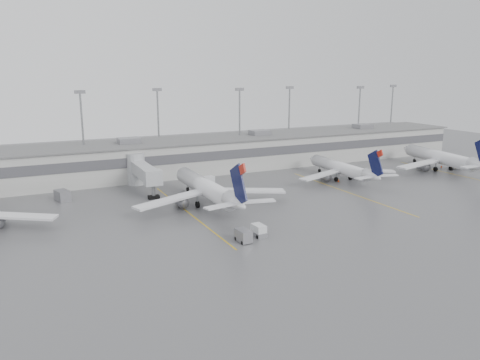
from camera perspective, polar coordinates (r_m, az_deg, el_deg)
name	(u,v)px	position (r m, az deg, el deg)	size (l,w,h in m)	color
ground	(354,240)	(72.38, 13.71, -7.13)	(260.00, 260.00, 0.00)	#4B4B4D
terminal	(208,154)	(120.18, -3.93, 3.21)	(152.00, 17.00, 9.45)	#A4A49F
light_masts	(199,121)	(124.47, -4.99, 7.18)	(142.40, 8.00, 20.60)	gray
jet_bridge_right	(141,171)	(102.59, -12.01, 1.11)	(4.00, 17.20, 7.00)	#9A9D9F
stand_markings	(274,201)	(91.16, 4.14, -2.61)	(105.25, 40.00, 0.01)	gold
jet_mid_left	(208,188)	(87.53, -3.96, -1.01)	(29.72, 33.28, 10.77)	silver
jet_mid_right	(343,168)	(110.66, 12.39, 1.40)	(25.29, 28.40, 9.18)	silver
jet_far_right	(443,158)	(129.67, 23.48, 2.51)	(29.10, 32.92, 10.74)	silver
baggage_tug	(259,232)	(71.90, 2.30, -6.30)	(1.96, 2.91, 1.82)	silver
baggage_cart	(243,235)	(69.43, 0.42, -6.78)	(1.78, 2.93, 1.84)	slate
gse_uld_b	(209,180)	(105.45, -3.84, 0.01)	(2.41, 1.61, 1.71)	silver
gse_uld_c	(334,174)	(113.64, 11.37, 0.70)	(2.32, 1.55, 1.64)	silver
gse_loader	(62,196)	(97.32, -20.83, -1.80)	(2.13, 3.40, 2.13)	slate
cone_b	(141,207)	(87.87, -11.93, -3.22)	(0.45, 0.45, 0.72)	#FF4705
cone_c	(338,181)	(109.37, 11.91, -0.07)	(0.38, 0.38, 0.61)	#FF4705
cone_d	(441,166)	(134.50, 23.34, 1.55)	(0.39, 0.39, 0.62)	#FF4705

